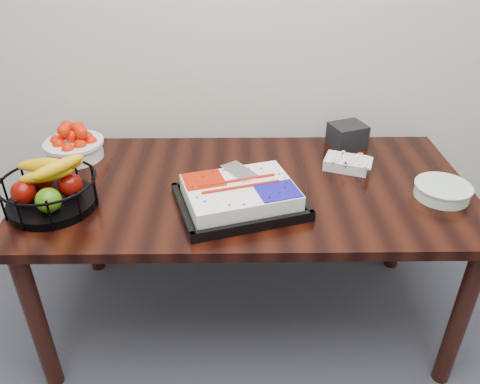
{
  "coord_description": "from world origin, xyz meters",
  "views": [
    {
      "loc": [
        -0.05,
        0.35,
        1.72
      ],
      "look_at": [
        -0.03,
        1.81,
        0.83
      ],
      "focal_mm": 35.0,
      "sensor_mm": 36.0,
      "label": 1
    }
  ],
  "objects_px": {
    "napkin_box": "(347,135)",
    "table": "(248,202)",
    "tangerine_bowl": "(74,143)",
    "cake_tray": "(240,196)",
    "plate_stack": "(442,191)",
    "fruit_basket": "(50,189)"
  },
  "relations": [
    {
      "from": "fruit_basket",
      "to": "napkin_box",
      "type": "bearing_deg",
      "value": 22.73
    },
    {
      "from": "table",
      "to": "cake_tray",
      "type": "xyz_separation_m",
      "value": [
        -0.03,
        -0.16,
        0.13
      ]
    },
    {
      "from": "fruit_basket",
      "to": "napkin_box",
      "type": "distance_m",
      "value": 1.32
    },
    {
      "from": "tangerine_bowl",
      "to": "fruit_basket",
      "type": "relative_size",
      "value": 0.74
    },
    {
      "from": "cake_tray",
      "to": "plate_stack",
      "type": "height_order",
      "value": "cake_tray"
    },
    {
      "from": "cake_tray",
      "to": "fruit_basket",
      "type": "distance_m",
      "value": 0.71
    },
    {
      "from": "table",
      "to": "fruit_basket",
      "type": "distance_m",
      "value": 0.78
    },
    {
      "from": "table",
      "to": "tangerine_bowl",
      "type": "xyz_separation_m",
      "value": [
        -0.77,
        0.25,
        0.16
      ]
    },
    {
      "from": "tangerine_bowl",
      "to": "table",
      "type": "bearing_deg",
      "value": -17.64
    },
    {
      "from": "cake_tray",
      "to": "plate_stack",
      "type": "relative_size",
      "value": 2.5
    },
    {
      "from": "tangerine_bowl",
      "to": "napkin_box",
      "type": "height_order",
      "value": "tangerine_bowl"
    },
    {
      "from": "cake_tray",
      "to": "napkin_box",
      "type": "xyz_separation_m",
      "value": [
        0.51,
        0.51,
        0.01
      ]
    },
    {
      "from": "table",
      "to": "plate_stack",
      "type": "height_order",
      "value": "plate_stack"
    },
    {
      "from": "cake_tray",
      "to": "fruit_basket",
      "type": "bearing_deg",
      "value": 179.83
    },
    {
      "from": "fruit_basket",
      "to": "plate_stack",
      "type": "height_order",
      "value": "fruit_basket"
    },
    {
      "from": "napkin_box",
      "to": "table",
      "type": "bearing_deg",
      "value": -143.75
    },
    {
      "from": "cake_tray",
      "to": "plate_stack",
      "type": "bearing_deg",
      "value": 4.0
    },
    {
      "from": "tangerine_bowl",
      "to": "napkin_box",
      "type": "bearing_deg",
      "value": 4.73
    },
    {
      "from": "plate_stack",
      "to": "napkin_box",
      "type": "bearing_deg",
      "value": 121.52
    },
    {
      "from": "cake_tray",
      "to": "napkin_box",
      "type": "bearing_deg",
      "value": 45.13
    },
    {
      "from": "table",
      "to": "cake_tray",
      "type": "height_order",
      "value": "cake_tray"
    },
    {
      "from": "tangerine_bowl",
      "to": "fruit_basket",
      "type": "height_order",
      "value": "fruit_basket"
    }
  ]
}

